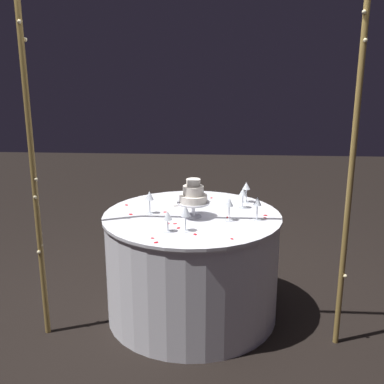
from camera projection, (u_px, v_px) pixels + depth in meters
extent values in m
plane|color=black|center=(192.00, 313.00, 3.47)|extent=(12.00, 12.00, 0.00)
cylinder|color=olive|center=(350.00, 181.00, 2.82)|extent=(0.04, 0.04, 2.20)
cylinder|color=olive|center=(34.00, 176.00, 2.94)|extent=(0.04, 0.04, 2.20)
sphere|color=#F9EAB2|center=(364.00, 12.00, 2.55)|extent=(0.02, 0.02, 0.02)
sphere|color=#F9EAB2|center=(19.00, 22.00, 2.68)|extent=(0.02, 0.02, 0.02)
sphere|color=#F9EAB2|center=(361.00, 65.00, 2.65)|extent=(0.02, 0.02, 0.02)
sphere|color=#F9EAB2|center=(39.00, 252.00, 3.06)|extent=(0.02, 0.02, 0.02)
sphere|color=#F9EAB2|center=(345.00, 276.00, 2.97)|extent=(0.02, 0.02, 0.02)
sphere|color=#F9EAB2|center=(35.00, 197.00, 2.96)|extent=(0.02, 0.02, 0.02)
sphere|color=#F9EAB2|center=(365.00, 40.00, 2.59)|extent=(0.02, 0.02, 0.02)
sphere|color=#F9EAB2|center=(41.00, 245.00, 3.06)|extent=(0.02, 0.02, 0.02)
sphere|color=#F9EAB2|center=(346.00, 250.00, 2.94)|extent=(0.02, 0.02, 0.02)
sphere|color=#F9EAB2|center=(40.00, 233.00, 3.06)|extent=(0.02, 0.02, 0.02)
sphere|color=#F9EAB2|center=(353.00, 150.00, 2.78)|extent=(0.02, 0.02, 0.02)
sphere|color=#F9EAB2|center=(25.00, 40.00, 2.74)|extent=(0.02, 0.02, 0.02)
sphere|color=#F9EAB2|center=(355.00, 134.00, 2.75)|extent=(0.02, 0.02, 0.02)
sphere|color=#F9EAB2|center=(36.00, 179.00, 2.94)|extent=(0.02, 0.02, 0.02)
cylinder|color=white|center=(192.00, 267.00, 3.37)|extent=(1.21, 1.21, 0.74)
cylinder|color=white|center=(192.00, 216.00, 3.27)|extent=(1.23, 1.23, 0.02)
cylinder|color=silver|center=(193.00, 216.00, 3.22)|extent=(0.11, 0.11, 0.01)
cylinder|color=silver|center=(193.00, 210.00, 3.20)|extent=(0.02, 0.02, 0.09)
cylinder|color=silver|center=(193.00, 203.00, 3.19)|extent=(0.22, 0.22, 0.01)
cylinder|color=silver|center=(193.00, 198.00, 3.18)|extent=(0.19, 0.19, 0.05)
cylinder|color=silver|center=(193.00, 190.00, 3.17)|extent=(0.14, 0.14, 0.06)
cylinder|color=silver|center=(193.00, 183.00, 3.15)|extent=(0.10, 0.10, 0.05)
cylinder|color=silver|center=(246.00, 202.00, 3.55)|extent=(0.06, 0.06, 0.00)
cylinder|color=silver|center=(246.00, 195.00, 3.54)|extent=(0.01, 0.01, 0.10)
cone|color=silver|center=(246.00, 186.00, 3.52)|extent=(0.06, 0.06, 0.05)
cylinder|color=silver|center=(186.00, 231.00, 2.96)|extent=(0.06, 0.06, 0.00)
cylinder|color=silver|center=(186.00, 223.00, 2.94)|extent=(0.01, 0.01, 0.10)
cone|color=silver|center=(185.00, 211.00, 2.92)|extent=(0.06, 0.06, 0.07)
cylinder|color=silver|center=(229.00, 220.00, 3.14)|extent=(0.06, 0.06, 0.00)
cylinder|color=silver|center=(229.00, 213.00, 3.13)|extent=(0.01, 0.01, 0.10)
cone|color=silver|center=(229.00, 202.00, 3.11)|extent=(0.05, 0.05, 0.06)
cylinder|color=silver|center=(168.00, 231.00, 2.95)|extent=(0.06, 0.06, 0.00)
cylinder|color=silver|center=(168.00, 225.00, 2.93)|extent=(0.01, 0.01, 0.08)
cone|color=silver|center=(168.00, 215.00, 2.92)|extent=(0.06, 0.06, 0.05)
cylinder|color=silver|center=(150.00, 213.00, 3.29)|extent=(0.06, 0.06, 0.00)
cylinder|color=silver|center=(150.00, 206.00, 3.28)|extent=(0.01, 0.01, 0.10)
cone|color=silver|center=(149.00, 195.00, 3.26)|extent=(0.06, 0.06, 0.06)
cylinder|color=silver|center=(242.00, 208.00, 3.41)|extent=(0.06, 0.06, 0.00)
cylinder|color=silver|center=(243.00, 201.00, 3.40)|extent=(0.01, 0.01, 0.09)
cone|color=silver|center=(243.00, 192.00, 3.38)|extent=(0.06, 0.06, 0.05)
cylinder|color=silver|center=(257.00, 220.00, 3.16)|extent=(0.06, 0.06, 0.00)
cylinder|color=silver|center=(257.00, 212.00, 3.14)|extent=(0.01, 0.01, 0.10)
cone|color=silver|center=(257.00, 201.00, 3.12)|extent=(0.05, 0.05, 0.06)
cube|color=silver|center=(197.00, 203.00, 3.52)|extent=(0.20, 0.13, 0.01)
cube|color=white|center=(180.00, 205.00, 3.46)|extent=(0.09, 0.06, 0.01)
ellipsoid|color=red|center=(179.00, 228.00, 3.00)|extent=(0.03, 0.04, 0.00)
ellipsoid|color=red|center=(127.00, 205.00, 3.48)|extent=(0.04, 0.04, 0.00)
ellipsoid|color=red|center=(131.00, 214.00, 3.27)|extent=(0.04, 0.04, 0.00)
ellipsoid|color=red|center=(165.00, 212.00, 3.32)|extent=(0.03, 0.02, 0.00)
ellipsoid|color=red|center=(153.00, 238.00, 2.83)|extent=(0.03, 0.02, 0.00)
ellipsoid|color=red|center=(265.00, 215.00, 3.25)|extent=(0.04, 0.03, 0.00)
ellipsoid|color=red|center=(265.00, 218.00, 3.20)|extent=(0.03, 0.03, 0.00)
ellipsoid|color=red|center=(182.00, 195.00, 3.73)|extent=(0.04, 0.05, 0.00)
ellipsoid|color=red|center=(200.00, 198.00, 3.66)|extent=(0.04, 0.04, 0.00)
ellipsoid|color=red|center=(228.00, 217.00, 3.20)|extent=(0.04, 0.04, 0.00)
ellipsoid|color=red|center=(200.00, 202.00, 3.56)|extent=(0.04, 0.03, 0.00)
ellipsoid|color=red|center=(232.00, 239.00, 2.82)|extent=(0.03, 0.03, 0.00)
ellipsoid|color=red|center=(168.00, 223.00, 3.09)|extent=(0.02, 0.03, 0.00)
ellipsoid|color=red|center=(195.00, 234.00, 2.90)|extent=(0.03, 0.04, 0.00)
ellipsoid|color=red|center=(156.00, 242.00, 2.77)|extent=(0.04, 0.04, 0.00)
ellipsoid|color=red|center=(175.00, 224.00, 3.08)|extent=(0.03, 0.03, 0.00)
ellipsoid|color=red|center=(211.00, 198.00, 3.66)|extent=(0.02, 0.03, 0.00)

